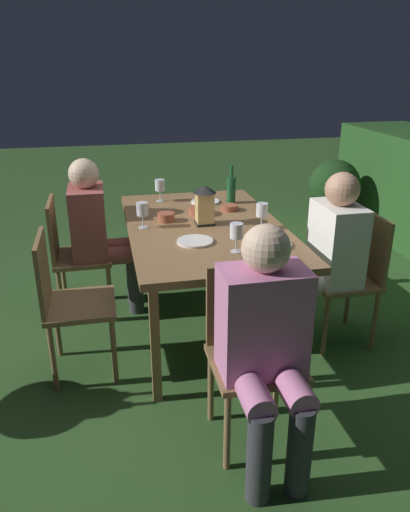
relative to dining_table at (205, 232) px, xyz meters
name	(u,v)px	position (x,y,z in m)	size (l,w,h in m)	color
ground_plane	(205,323)	(0.00, 0.00, -0.70)	(16.00, 16.00, 0.00)	#2D5123
dining_table	(205,232)	(0.00, 0.00, 0.00)	(1.68, 1.01, 0.75)	olive
chair_head_far	(252,347)	(1.09, 0.00, -0.21)	(0.40, 0.42, 0.87)	brown
person_in_pink	(266,341)	(1.29, 0.00, -0.06)	(0.48, 0.38, 1.15)	#C675A3
chair_side_right_b	(352,272)	(0.38, 0.90, -0.21)	(0.42, 0.40, 0.87)	brown
person_in_cream	(326,253)	(0.38, 0.70, -0.06)	(0.38, 0.47, 1.15)	white
chair_side_left_b	(67,298)	(0.38, -0.90, -0.21)	(0.42, 0.40, 0.87)	brown
chair_side_left_a	(72,251)	(-0.38, -0.90, -0.21)	(0.42, 0.40, 0.87)	brown
person_in_rust	(98,230)	(-0.38, -0.70, -0.06)	(0.38, 0.47, 1.15)	#9E4C47
lantern_centerpiece	(204,203)	(-0.01, 0.00, 0.20)	(0.15, 0.15, 0.27)	black
green_bottle_on_table	(231,189)	(-0.47, 0.30, 0.16)	(0.07, 0.07, 0.29)	#195128
wine_glass_a	(262,211)	(0.15, 0.34, 0.17)	(0.08, 0.08, 0.17)	silver
wine_glass_b	(160,186)	(-0.63, -0.22, 0.17)	(0.08, 0.08, 0.17)	silver
wine_glass_c	(142,210)	(-0.03, -0.41, 0.17)	(0.08, 0.08, 0.17)	silver
wine_glass_d	(237,232)	(0.51, 0.07, 0.17)	(0.08, 0.08, 0.17)	silver
plate_a	(205,201)	(-0.53, 0.11, 0.06)	(0.22, 0.22, 0.01)	white
plate_b	(272,244)	(0.46, 0.30, 0.06)	(0.24, 0.24, 0.01)	silver
plate_c	(195,241)	(0.32, -0.13, 0.06)	(0.22, 0.22, 0.01)	white
bowl_olives	(200,211)	(-0.23, 0.01, 0.08)	(0.16, 0.16, 0.05)	#9E5138
bowl_bread	(166,217)	(-0.13, -0.24, 0.08)	(0.12, 0.12, 0.06)	#9E5138
bowl_salad	(230,207)	(-0.29, 0.24, 0.08)	(0.12, 0.12, 0.04)	#9E5138
potted_plant_by_hedge	(334,190)	(-1.69, 1.77, -0.24)	(0.55, 0.55, 0.79)	#9E5133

